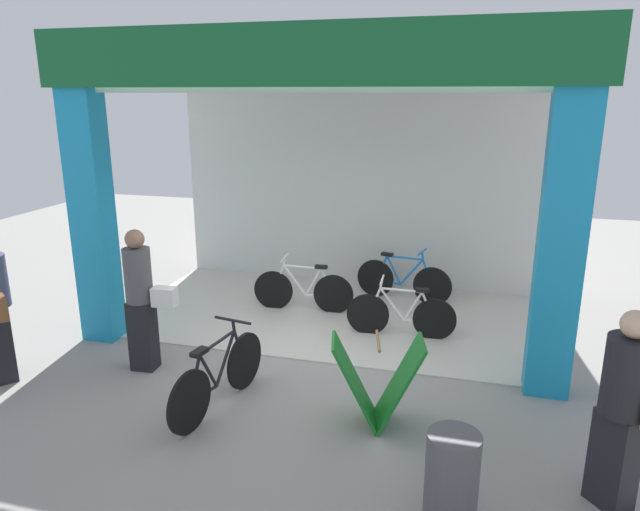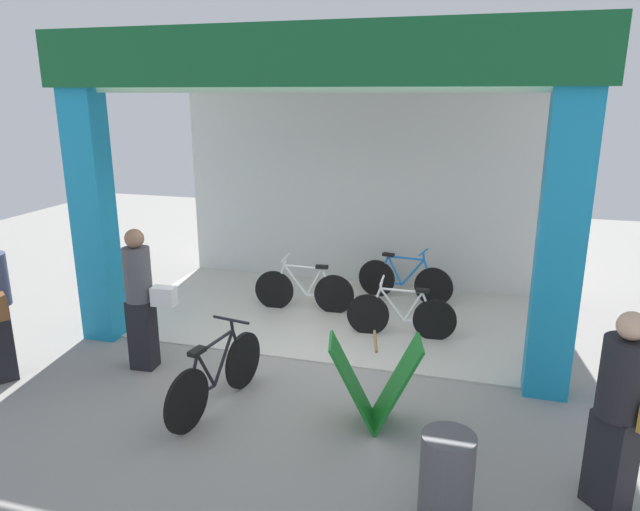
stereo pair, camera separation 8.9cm
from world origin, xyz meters
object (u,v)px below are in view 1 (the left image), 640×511
Objects in this scene: sandwich_board_sign at (377,382)px; pedestrian_2 at (142,299)px; pedestrian_0 at (623,408)px; bicycle_parked_0 at (219,377)px; bicycle_inside_0 at (403,280)px; bicycle_inside_2 at (303,290)px; trash_bin at (452,478)px; bicycle_inside_1 at (401,315)px.

sandwich_board_sign is 2.97m from pedestrian_2.
bicycle_parked_0 is at bearing 171.68° from pedestrian_0.
bicycle_inside_0 is 0.89× the size of pedestrian_2.
bicycle_parked_0 is (-1.44, -3.82, 0.02)m from bicycle_inside_0.
sandwich_board_sign is 2.19m from pedestrian_0.
bicycle_inside_0 is 4.08m from bicycle_parked_0.
bicycle_inside_2 is 5.07m from pedestrian_0.
sandwich_board_sign is 1.44m from trash_bin.
pedestrian_2 is (-2.68, -3.20, 0.55)m from bicycle_inside_0.
sandwich_board_sign is at bearing -60.03° from bicycle_inside_2.
sandwich_board_sign is at bearing -9.36° from pedestrian_2.
trash_bin is (3.69, -1.68, -0.52)m from pedestrian_2.
bicycle_inside_0 is at bearing 32.17° from bicycle_inside_2.
bicycle_inside_2 is 1.56× the size of sandwich_board_sign.
bicycle_inside_0 is 2.05× the size of trash_bin.
pedestrian_0 reaches higher than bicycle_inside_0.
pedestrian_0 is at bearing -8.32° from bicycle_parked_0.
bicycle_parked_0 is at bearing -124.31° from bicycle_inside_1.
pedestrian_2 is at bearing 153.74° from bicycle_parked_0.
bicycle_inside_2 is 2.04× the size of trash_bin.
bicycle_inside_0 is 1.04× the size of bicycle_inside_1.
pedestrian_2 is (-2.85, -1.74, 0.57)m from bicycle_inside_1.
pedestrian_0 is at bearing -18.33° from sandwich_board_sign.
bicycle_inside_2 is 2.71m from pedestrian_2.
bicycle_inside_2 is at bearing 119.97° from sandwich_board_sign.
bicycle_inside_0 is 0.92× the size of pedestrian_0.
bicycle_parked_0 is at bearing -175.32° from sandwich_board_sign.
pedestrian_0 is (3.69, -0.54, 0.51)m from bicycle_parked_0.
pedestrian_2 is at bearing -148.56° from bicycle_inside_1.
sandwich_board_sign reaches higher than trash_bin.
bicycle_inside_0 reaches higher than bicycle_inside_1.
pedestrian_0 is at bearing 22.78° from trash_bin.
sandwich_board_sign is at bearing -86.66° from bicycle_inside_0.
trash_bin is (-1.25, -0.52, -0.50)m from pedestrian_0.
bicycle_inside_1 is at bearing -83.47° from bicycle_inside_0.
trash_bin is at bearing -78.33° from bicycle_inside_0.
sandwich_board_sign is at bearing 123.48° from trash_bin.
bicycle_inside_0 reaches higher than bicycle_inside_2.
trash_bin is at bearing -157.22° from pedestrian_0.
bicycle_parked_0 is 1.64× the size of sandwich_board_sign.
sandwich_board_sign is 0.59× the size of pedestrian_0.
bicycle_inside_2 reaches higher than bicycle_inside_1.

